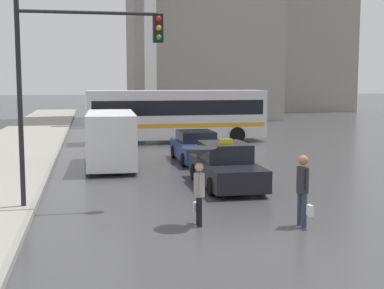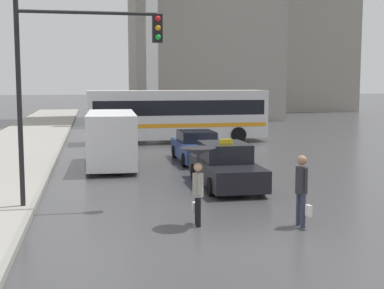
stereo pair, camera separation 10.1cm
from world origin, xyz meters
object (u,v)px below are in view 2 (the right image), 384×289
object	(u,v)px
pedestrian_with_umbrella	(198,165)
pedestrian_man	(302,185)
taxi	(225,167)
ambulance_van	(111,137)
sedan_red	(197,147)
city_bus	(177,113)
monument_cross	(152,13)
traffic_light	(77,66)

from	to	relation	value
pedestrian_with_umbrella	pedestrian_man	world-z (taller)	pedestrian_with_umbrella
taxi	ambulance_van	xyz separation A→B (m)	(-3.81, 5.19, 0.63)
sedan_red	pedestrian_man	world-z (taller)	pedestrian_man
sedan_red	city_bus	world-z (taller)	city_bus
sedan_red	pedestrian_with_umbrella	world-z (taller)	pedestrian_with_umbrella
pedestrian_man	city_bus	bearing A→B (deg)	168.68
city_bus	monument_cross	world-z (taller)	monument_cross
ambulance_van	city_bus	xyz separation A→B (m)	(4.35, 9.03, 0.45)
monument_cross	sedan_red	bearing A→B (deg)	-90.64
pedestrian_man	traffic_light	size ratio (longest dim) A/B	0.31
ambulance_van	traffic_light	size ratio (longest dim) A/B	0.95
taxi	ambulance_van	distance (m)	6.46
pedestrian_with_umbrella	traffic_light	distance (m)	4.62
traffic_light	monument_cross	world-z (taller)	monument_cross
sedan_red	monument_cross	bearing A→B (deg)	-90.64
pedestrian_with_umbrella	traffic_light	xyz separation A→B (m)	(-3.01, 2.41, 2.55)
city_bus	pedestrian_man	bearing A→B (deg)	178.38
city_bus	monument_cross	distance (m)	14.46
taxi	pedestrian_with_umbrella	xyz separation A→B (m)	(-2.00, -5.03, 0.89)
pedestrian_with_umbrella	pedestrian_man	bearing A→B (deg)	-99.99
traffic_light	sedan_red	bearing A→B (deg)	59.13
pedestrian_man	pedestrian_with_umbrella	bearing A→B (deg)	-113.94
sedan_red	pedestrian_man	xyz separation A→B (m)	(0.41, -11.64, 0.43)
city_bus	pedestrian_with_umbrella	xyz separation A→B (m)	(-2.54, -19.25, -0.18)
sedan_red	pedestrian_with_umbrella	distance (m)	11.31
sedan_red	taxi	bearing A→B (deg)	88.41
city_bus	pedestrian_with_umbrella	bearing A→B (deg)	170.77
pedestrian_with_umbrella	city_bus	bearing A→B (deg)	-4.99
ambulance_van	pedestrian_man	xyz separation A→B (m)	(4.38, -10.79, -0.24)
sedan_red	ambulance_van	size ratio (longest dim) A/B	0.81
sedan_red	ambulance_van	xyz separation A→B (m)	(-3.97, -0.85, 0.66)
city_bus	sedan_red	bearing A→B (deg)	175.64
ambulance_van	pedestrian_with_umbrella	bearing A→B (deg)	101.84
sedan_red	city_bus	bearing A→B (deg)	-92.66
city_bus	traffic_light	distance (m)	17.89
traffic_light	monument_cross	size ratio (longest dim) A/B	0.36
monument_cross	pedestrian_man	bearing A→B (deg)	-89.68
pedestrian_with_umbrella	monument_cross	size ratio (longest dim) A/B	0.12
pedestrian_with_umbrella	ambulance_van	bearing A→B (deg)	12.58
monument_cross	traffic_light	bearing A→B (deg)	-100.50
ambulance_van	monument_cross	size ratio (longest dim) A/B	0.34
city_bus	pedestrian_with_umbrella	distance (m)	19.42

